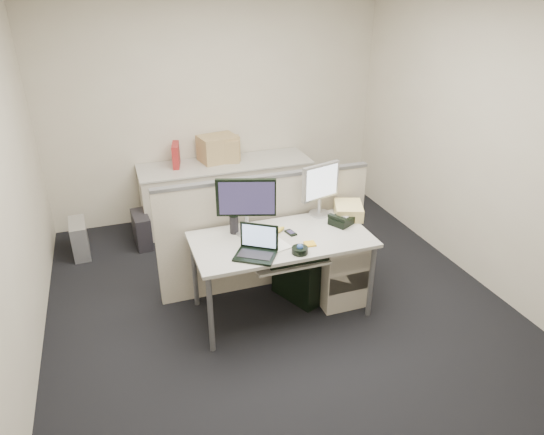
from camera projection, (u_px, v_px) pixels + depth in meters
name	position (u px, v px, depth m)	size (l,w,h in m)	color
floor	(281.00, 310.00, 4.37)	(4.00, 4.50, 0.01)	black
wall_back	(216.00, 105.00, 5.69)	(4.00, 0.02, 2.70)	beige
wall_front	(483.00, 360.00, 1.87)	(4.00, 0.02, 2.70)	beige
wall_right	(490.00, 143.00, 4.37)	(0.02, 4.50, 2.70)	beige
desk	(282.00, 245.00, 4.08)	(1.50, 0.75, 0.73)	#AFADA4
keyboard_tray	(289.00, 260.00, 3.95)	(0.62, 0.32, 0.02)	#AFADA4
drawer_pedestal	(336.00, 265.00, 4.43)	(0.40, 0.55, 0.65)	#BEB3A2
cubicle_partition	(265.00, 233.00, 4.51)	(2.00, 0.06, 1.10)	beige
back_counter	(227.00, 193.00, 5.85)	(2.00, 0.60, 0.72)	#BEB3A2
monitor_main	(246.00, 207.00, 4.02)	(0.50, 0.19, 0.50)	black
monitor_small	(320.00, 190.00, 4.36)	(0.39, 0.20, 0.48)	#B7B7BC
laptop	(255.00, 244.00, 3.72)	(0.31, 0.23, 0.23)	black
trackball	(300.00, 250.00, 3.82)	(0.13, 0.13, 0.05)	black
desk_phone	(342.00, 220.00, 4.28)	(0.21, 0.17, 0.07)	black
paper_stack	(271.00, 244.00, 3.95)	(0.22, 0.28, 0.01)	silver
sticky_pad	(310.00, 244.00, 3.95)	(0.09, 0.09, 0.01)	gold
travel_mug	(234.00, 224.00, 4.10)	(0.08, 0.08, 0.16)	black
banana	(278.00, 231.00, 4.13)	(0.18, 0.04, 0.04)	yellow
cellphone	(291.00, 233.00, 4.12)	(0.06, 0.11, 0.02)	black
manila_folders	(348.00, 210.00, 4.41)	(0.24, 0.31, 0.12)	#DBCD73
keyboard	(297.00, 259.00, 3.92)	(0.50, 0.18, 0.03)	black
pc_tower_desk	(297.00, 277.00, 4.44)	(0.19, 0.48, 0.45)	black
pc_tower_spare_dark	(142.00, 230.00, 5.37)	(0.16, 0.40, 0.37)	black
pc_tower_spare_silver	(80.00, 238.00, 5.17)	(0.16, 0.41, 0.38)	#B7B7BC
cardboard_box_left	(218.00, 149.00, 5.71)	(0.43, 0.32, 0.32)	tan
cardboard_box_right	(222.00, 150.00, 5.73)	(0.40, 0.31, 0.29)	tan
red_binder	(176.00, 156.00, 5.56)	(0.07, 0.30, 0.28)	maroon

